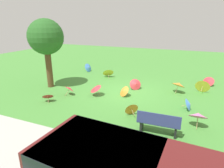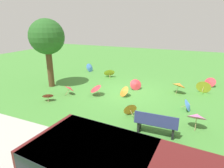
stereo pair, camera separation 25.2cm
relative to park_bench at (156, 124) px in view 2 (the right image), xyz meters
The scene contains 16 objects.
ground 4.70m from the park_bench, 56.42° to the right, with size 40.00×40.00×0.00m, color #478C38.
park_bench is the anchor object (origin of this frame).
shade_tree 8.48m from the park_bench, 21.18° to the right, with size 2.17×2.17×4.30m.
parasol_orange_0 4.99m from the park_bench, 93.88° to the right, with size 1.07×1.07×0.79m.
parasol_blue_0 10.22m from the park_bench, 45.70° to the right, with size 0.76×0.79×0.72m.
parasol_blue_1 2.87m from the park_bench, 110.89° to the right, with size 0.58×0.65×0.60m.
parasol_red_0 7.43m from the park_bench, 106.29° to the right, with size 0.86×0.77×0.62m.
parasol_orange_1 4.06m from the park_bench, 51.76° to the right, with size 0.82×0.81×0.60m.
parasol_red_1 5.05m from the park_bench, 64.22° to the right, with size 0.86×0.80×0.68m.
parasol_pink_0 1.83m from the park_bench, 139.04° to the right, with size 0.76×0.73×0.77m.
parasol_red_2 5.90m from the park_bench, 21.56° to the right, with size 0.83×0.80×0.63m.
parasol_red_3 6.05m from the park_bench, ahead, with size 0.77×0.76×0.54m.
parasol_red_4 4.81m from the park_bench, 33.00° to the right, with size 0.96×0.96×0.69m.
parasol_yellow_1 8.16m from the park_bench, 52.64° to the right, with size 1.07×1.03×0.76m.
parasol_yellow_2 5.85m from the park_bench, 106.70° to the right, with size 0.89×0.76×0.83m.
parasol_orange_2 1.82m from the park_bench, 38.42° to the right, with size 0.71×0.67×0.63m.
Camera 2 is at (-3.66, 10.31, 4.10)m, focal length 30.56 mm.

